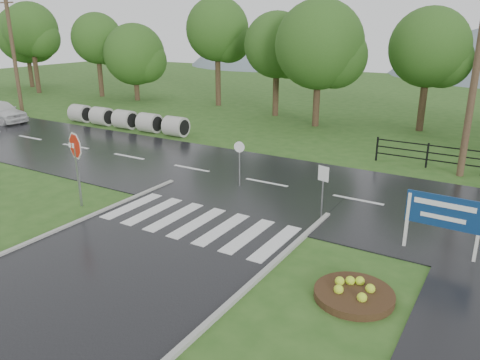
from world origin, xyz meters
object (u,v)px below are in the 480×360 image
Objects in this scene: culvert_pipes at (125,119)px; car_white at (2,122)px; stop_sign at (76,153)px; estate_billboard at (443,215)px.

car_white is (-8.87, -2.93, -0.60)m from culvert_pipes.
culvert_pipes reaches higher than car_white.
car_white is at bearing 155.24° from stop_sign.
stop_sign reaches higher than car_white.
estate_billboard is at bearing -97.39° from car_white.
stop_sign is at bearing -52.39° from culvert_pipes.
culvert_pipes is 22.07m from estate_billboard.
stop_sign is 12.48m from estate_billboard.
culvert_pipes is at bearing 158.50° from estate_billboard.
culvert_pipes is at bearing 127.61° from stop_sign.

